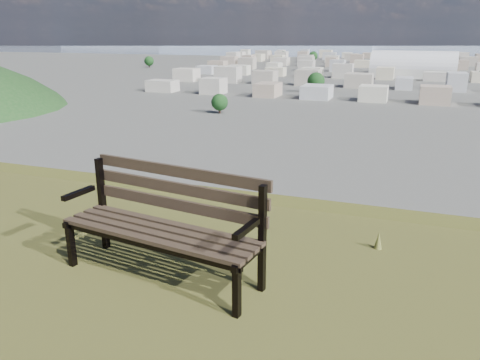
% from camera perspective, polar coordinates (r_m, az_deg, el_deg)
% --- Properties ---
extents(park_bench, '(1.85, 0.82, 0.93)m').
position_cam_1_polar(park_bench, '(4.06, -9.02, -4.54)').
color(park_bench, '#3B2E22').
rests_on(park_bench, hilltop_mesa).
extents(arena, '(51.72, 23.73, 21.45)m').
position_cam_1_polar(arena, '(321.29, 20.29, 12.55)').
color(arena, silver).
rests_on(arena, ground).
extents(city_blocks, '(395.00, 361.00, 7.00)m').
position_cam_1_polar(city_blocks, '(396.37, 20.12, 13.09)').
color(city_blocks, beige).
rests_on(city_blocks, ground).
extents(city_trees, '(406.52, 387.20, 9.98)m').
position_cam_1_polar(city_trees, '(322.29, 15.18, 12.99)').
color(city_trees, '#38251C').
rests_on(city_trees, ground).
extents(bay_water, '(2400.00, 700.00, 0.12)m').
position_cam_1_polar(bay_water, '(901.62, 20.51, 14.75)').
color(bay_water, '#808FA3').
rests_on(bay_water, ground).
extents(far_hills, '(2050.00, 340.00, 60.00)m').
position_cam_1_polar(far_hills, '(1405.58, 18.18, 16.64)').
color(far_hills, '#94A0B8').
rests_on(far_hills, ground).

